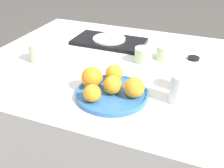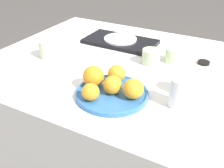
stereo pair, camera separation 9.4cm
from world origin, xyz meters
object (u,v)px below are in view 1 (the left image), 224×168
orange_0 (134,88)px  orange_1 (114,73)px  cup_0 (164,53)px  soy_dish (194,58)px  orange_2 (113,85)px  napkin (196,46)px  cup_1 (182,80)px  cup_3 (143,55)px  orange_4 (92,78)px  serving_tray (109,41)px  side_plate (109,39)px  fruit_platter (112,93)px  water_glass (179,89)px  cup_2 (38,52)px  orange_3 (92,93)px

orange_0 → orange_1: size_ratio=1.07×
cup_0 → soy_dish: size_ratio=1.35×
orange_2 → napkin: bearing=68.3°
cup_1 → cup_3: cup_1 is taller
orange_1 → orange_4: size_ratio=0.85×
serving_tray → cup_3: bearing=-33.6°
orange_2 → side_plate: (-0.21, 0.48, -0.02)m
orange_1 → side_plate: bearing=114.7°
fruit_platter → cup_1: 0.27m
water_glass → cup_0: bearing=109.7°
cup_0 → orange_4: bearing=-117.6°
fruit_platter → cup_1: cup_1 is taller
side_plate → cup_2: bearing=-125.0°
cup_1 → napkin: bearing=88.5°
orange_3 → water_glass: water_glass is taller
fruit_platter → orange_0: 0.09m
fruit_platter → cup_0: size_ratio=3.66×
fruit_platter → orange_3: orange_3 is taller
side_plate → cup_0: cup_0 is taller
napkin → orange_4: bearing=-119.1°
fruit_platter → napkin: fruit_platter is taller
cup_3 → napkin: (0.21, 0.27, -0.03)m
cup_1 → soy_dish: 0.29m
serving_tray → side_plate: side_plate is taller
fruit_platter → orange_0: size_ratio=3.66×
soy_dish → orange_4: bearing=-127.8°
fruit_platter → cup_2: 0.46m
orange_0 → serving_tray: bearing=121.4°
orange_0 → cup_2: (-0.51, 0.15, -0.01)m
orange_3 → orange_4: orange_4 is taller
orange_4 → cup_1: size_ratio=1.04×
orange_1 → cup_1: orange_1 is taller
serving_tray → side_plate: bearing=-76.0°
cup_3 → orange_2: bearing=-94.3°
orange_1 → cup_0: (0.13, 0.30, -0.02)m
orange_2 → cup_0: bearing=74.3°
orange_3 → orange_4: bearing=115.6°
orange_4 → side_plate: size_ratio=0.46×
orange_4 → cup_3: size_ratio=1.02×
fruit_platter → orange_0: (0.08, 0.01, 0.04)m
serving_tray → soy_dish: bearing=-5.4°
soy_dish → serving_tray: bearing=174.6°
cup_3 → orange_1: bearing=-101.9°
orange_1 → napkin: (0.26, 0.51, -0.04)m
napkin → serving_tray: bearing=-165.2°
orange_1 → orange_3: 0.16m
soy_dish → cup_1: bearing=-93.1°
orange_4 → soy_dish: 0.54m
cup_3 → water_glass: bearing=-52.9°
orange_3 → napkin: (0.28, 0.67, -0.04)m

